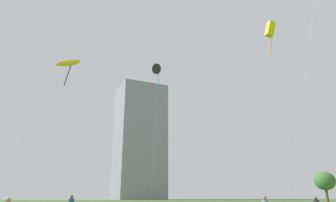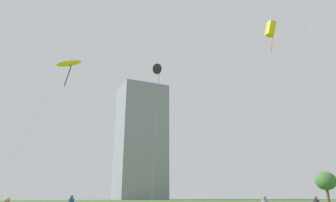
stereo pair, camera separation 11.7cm
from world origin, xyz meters
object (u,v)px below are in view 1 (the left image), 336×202
(kite_flying_4, at_px, (270,29))
(kite_flying_6, at_px, (69,63))
(distant_highrise_0, at_px, (140,141))
(kite_flying_3, at_px, (158,69))
(park_tree_0, at_px, (325,181))

(kite_flying_4, distance_m, kite_flying_6, 28.69)
(kite_flying_6, distance_m, distant_highrise_0, 123.80)
(kite_flying_6, bearing_deg, kite_flying_3, 46.30)
(kite_flying_4, height_order, distant_highrise_0, distant_highrise_0)
(kite_flying_4, xyz_separation_m, kite_flying_6, (-27.23, 2.37, -8.71))
(kite_flying_3, height_order, distant_highrise_0, distant_highrise_0)
(kite_flying_3, height_order, park_tree_0, kite_flying_3)
(park_tree_0, bearing_deg, distant_highrise_0, 88.96)
(kite_flying_3, relative_size, kite_flying_6, 1.50)
(kite_flying_4, xyz_separation_m, park_tree_0, (8.48, 2.48, -21.33))
(distant_highrise_0, bearing_deg, park_tree_0, -95.70)
(kite_flying_4, bearing_deg, distant_highrise_0, 84.93)
(kite_flying_4, height_order, kite_flying_6, kite_flying_4)
(kite_flying_6, bearing_deg, park_tree_0, 0.17)
(kite_flying_6, bearing_deg, distant_highrise_0, 72.09)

